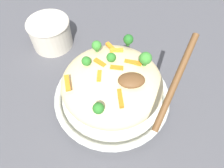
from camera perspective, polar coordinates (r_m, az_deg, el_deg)
ground_plane at (r=0.55m, az=-0.00°, el=-4.58°), size 2.40×2.40×0.00m
serving_bowl at (r=0.53m, az=-0.00°, el=-3.47°), size 0.29×0.29×0.04m
pasta_mound at (r=0.48m, az=-0.00°, el=0.25°), size 0.24×0.23×0.09m
carrot_piece_0 at (r=0.46m, az=5.78°, el=5.88°), size 0.04×0.02×0.01m
carrot_piece_1 at (r=0.49m, az=1.26°, el=9.22°), size 0.03×0.01×0.01m
carrot_piece_2 at (r=0.41m, az=2.32°, el=-3.97°), size 0.01×0.04×0.01m
carrot_piece_3 at (r=0.45m, az=1.31°, el=4.42°), size 0.03×0.01×0.01m
carrot_piece_4 at (r=0.44m, az=-3.53°, el=2.22°), size 0.01×0.03×0.01m
carrot_piece_5 at (r=0.50m, az=-0.93°, el=10.29°), size 0.02×0.03×0.01m
carrot_piece_6 at (r=0.46m, az=-3.35°, el=5.84°), size 0.03×0.03×0.01m
carrot_piece_7 at (r=0.44m, az=-12.14°, el=0.29°), size 0.02×0.04×0.01m
broccoli_floret_0 at (r=0.46m, az=-7.05°, el=6.23°), size 0.02×0.02×0.02m
broccoli_floret_1 at (r=0.46m, az=9.16°, el=6.91°), size 0.03×0.03×0.03m
broccoli_floret_2 at (r=0.39m, az=-3.74°, el=-6.68°), size 0.02×0.02×0.02m
broccoli_floret_3 at (r=0.46m, az=0.19°, el=7.30°), size 0.02×0.02×0.02m
broccoli_floret_4 at (r=0.48m, az=-4.25°, el=10.43°), size 0.02×0.02×0.03m
broccoli_floret_5 at (r=0.50m, az=4.50°, el=12.05°), size 0.02×0.02×0.03m
serving_spoon at (r=0.40m, az=9.69°, el=0.85°), size 0.15×0.15×0.11m
companion_bowl at (r=0.67m, az=-16.56°, el=13.43°), size 0.13×0.13×0.09m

